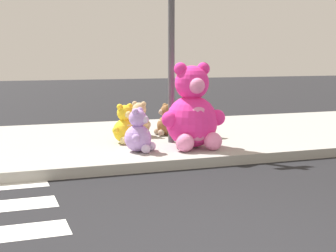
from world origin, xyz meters
TOP-DOWN VIEW (x-y plane):
  - sidewalk at (0.00, 5.20)m, footprint 28.00×4.40m
  - sign_pole at (1.00, 4.40)m, footprint 0.56×0.11m
  - plush_pink_large at (1.14, 3.81)m, footprint 1.05×0.92m
  - plush_tan at (0.66, 5.20)m, footprint 0.45×0.46m
  - plush_lavender at (0.25, 3.77)m, footprint 0.49×0.48m
  - plush_brown at (1.17, 5.15)m, footprint 0.40×0.45m
  - plush_yellow at (0.25, 4.59)m, footprint 0.50×0.47m
  - plush_lime at (1.80, 4.69)m, footprint 0.36×0.36m

SIDE VIEW (x-z plane):
  - sidewalk at x=0.00m, z-range 0.00..0.15m
  - plush_lime at x=1.80m, z-range 0.10..0.60m
  - plush_brown at x=1.17m, z-range 0.09..0.68m
  - plush_tan at x=0.66m, z-range 0.09..0.72m
  - plush_yellow at x=0.25m, z-range 0.08..0.75m
  - plush_lavender at x=0.25m, z-range 0.08..0.76m
  - plush_pink_large at x=1.14m, z-range 0.01..1.37m
  - sign_pole at x=1.00m, z-range 0.25..3.45m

